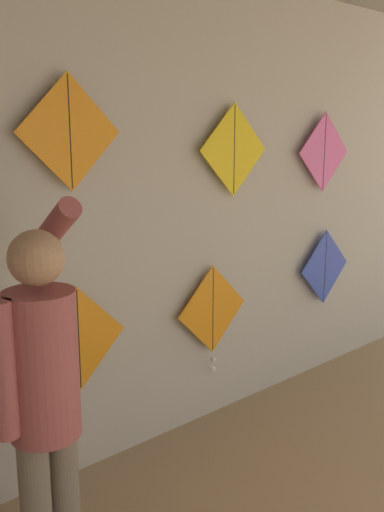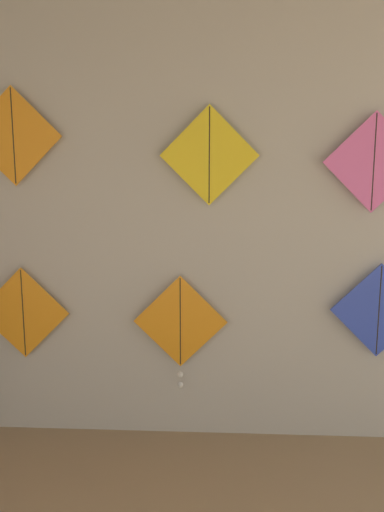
{
  "view_description": "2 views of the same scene",
  "coord_description": "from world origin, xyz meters",
  "px_view_note": "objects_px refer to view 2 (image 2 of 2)",
  "views": [
    {
      "loc": [
        -1.99,
        1.45,
        1.89
      ],
      "look_at": [
        0.04,
        3.76,
        1.21
      ],
      "focal_mm": 40.0,
      "sensor_mm": 36.0,
      "label": 1
    },
    {
      "loc": [
        0.68,
        0.65,
        1.83
      ],
      "look_at": [
        0.51,
        3.76,
        1.23
      ],
      "focal_mm": 40.0,
      "sensor_mm": 36.0,
      "label": 2
    }
  ],
  "objects_px": {
    "kite_1": "(23,313)",
    "kite_7": "(374,162)",
    "kite_5": "(13,136)",
    "kite_6": "(209,155)",
    "kite_2": "(180,325)",
    "kite_3": "(379,310)"
  },
  "relations": [
    {
      "from": "kite_3",
      "to": "kite_5",
      "type": "relative_size",
      "value": 1.0
    },
    {
      "from": "kite_2",
      "to": "kite_7",
      "type": "height_order",
      "value": "kite_7"
    },
    {
      "from": "kite_3",
      "to": "kite_6",
      "type": "relative_size",
      "value": 1.0
    },
    {
      "from": "kite_1",
      "to": "kite_2",
      "type": "xyz_separation_m",
      "value": [
        0.98,
        -0.0,
        -0.06
      ]
    },
    {
      "from": "kite_2",
      "to": "kite_5",
      "type": "bearing_deg",
      "value": 179.96
    },
    {
      "from": "kite_3",
      "to": "kite_7",
      "type": "bearing_deg",
      "value": 180.0
    },
    {
      "from": "kite_1",
      "to": "kite_5",
      "type": "distance_m",
      "value": 1.08
    },
    {
      "from": "kite_3",
      "to": "kite_5",
      "type": "xyz_separation_m",
      "value": [
        -2.17,
        0.0,
        1.03
      ]
    },
    {
      "from": "kite_1",
      "to": "kite_3",
      "type": "height_order",
      "value": "kite_3"
    },
    {
      "from": "kite_2",
      "to": "kite_3",
      "type": "height_order",
      "value": "kite_3"
    },
    {
      "from": "kite_3",
      "to": "kite_5",
      "type": "distance_m",
      "value": 2.4
    },
    {
      "from": "kite_5",
      "to": "kite_6",
      "type": "bearing_deg",
      "value": 0.0
    },
    {
      "from": "kite_3",
      "to": "kite_7",
      "type": "distance_m",
      "value": 0.88
    },
    {
      "from": "kite_1",
      "to": "kite_5",
      "type": "bearing_deg",
      "value": 0.0
    },
    {
      "from": "kite_2",
      "to": "kite_5",
      "type": "height_order",
      "value": "kite_5"
    },
    {
      "from": "kite_3",
      "to": "kite_6",
      "type": "height_order",
      "value": "kite_6"
    },
    {
      "from": "kite_1",
      "to": "kite_6",
      "type": "bearing_deg",
      "value": 0.0
    },
    {
      "from": "kite_2",
      "to": "kite_5",
      "type": "distance_m",
      "value": 1.5
    },
    {
      "from": "kite_7",
      "to": "kite_6",
      "type": "bearing_deg",
      "value": 180.0
    },
    {
      "from": "kite_1",
      "to": "kite_7",
      "type": "height_order",
      "value": "kite_7"
    },
    {
      "from": "kite_1",
      "to": "kite_2",
      "type": "bearing_deg",
      "value": -0.04
    },
    {
      "from": "kite_2",
      "to": "kite_6",
      "type": "bearing_deg",
      "value": 0.21
    }
  ]
}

